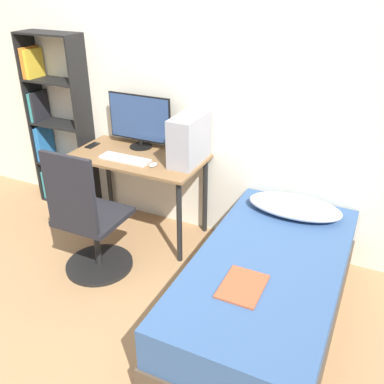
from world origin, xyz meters
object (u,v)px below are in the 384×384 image
office_chair (89,227)px  pc_tower (189,139)px  bed (266,291)px  monitor (140,120)px  keyboard (125,159)px  bookshelf (54,129)px

office_chair → pc_tower: pc_tower is taller
bed → pc_tower: 1.33m
monitor → office_chair: bearing=-87.0°
pc_tower → bed: bearing=-37.1°
monitor → keyboard: bearing=-83.5°
bookshelf → keyboard: 1.06m
office_chair → monitor: bearing=93.0°
bookshelf → keyboard: size_ratio=3.82×
monitor → keyboard: 0.39m
monitor → keyboard: monitor is taller
bookshelf → office_chair: bearing=-39.8°
bed → pc_tower: size_ratio=4.33×
office_chair → keyboard: (-0.01, 0.56, 0.35)m
monitor → pc_tower: monitor is taller
pc_tower → bookshelf: bearing=176.0°
monitor → keyboard: (0.04, -0.31, -0.24)m
bed → monitor: (-1.43, 0.80, 0.75)m
monitor → bookshelf: bearing=-179.4°
bed → keyboard: 1.57m
office_chair → monitor: (-0.05, 0.87, 0.59)m
keyboard → monitor: bearing=96.5°
office_chair → bed: office_chair is taller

